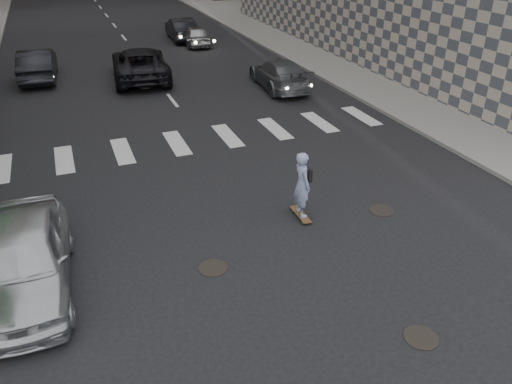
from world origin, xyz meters
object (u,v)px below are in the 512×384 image
(skateboarder, at_px, (302,184))
(silver_sedan, at_px, (24,259))
(traffic_car_b, at_px, (279,74))
(traffic_car_d, at_px, (196,35))
(traffic_car_c, at_px, (140,64))
(traffic_car_e, at_px, (181,29))
(traffic_car_a, at_px, (38,65))

(skateboarder, xyz_separation_m, silver_sedan, (-7.02, -0.54, -0.23))
(traffic_car_b, bearing_deg, traffic_car_d, -79.25)
(silver_sedan, bearing_deg, traffic_car_c, 74.62)
(traffic_car_b, distance_m, traffic_car_c, 7.28)
(silver_sedan, bearing_deg, traffic_car_e, 71.68)
(traffic_car_e, bearing_deg, silver_sedan, 70.99)
(traffic_car_a, bearing_deg, silver_sedan, 92.16)
(traffic_car_a, relative_size, traffic_car_b, 0.99)
(skateboarder, bearing_deg, traffic_car_a, 112.17)
(silver_sedan, relative_size, traffic_car_e, 1.06)
(traffic_car_d, bearing_deg, traffic_car_e, -72.31)
(traffic_car_e, bearing_deg, traffic_car_b, 100.04)
(skateboarder, xyz_separation_m, traffic_car_a, (-6.61, 17.33, -0.25))
(skateboarder, xyz_separation_m, traffic_car_e, (2.67, 24.24, -0.30))
(skateboarder, relative_size, silver_sedan, 0.42)
(traffic_car_a, height_order, traffic_car_e, traffic_car_a)
(traffic_car_a, xyz_separation_m, traffic_car_d, (9.74, 4.91, -0.14))
(traffic_car_c, relative_size, traffic_car_d, 1.53)
(skateboarder, distance_m, traffic_car_e, 24.39)
(traffic_car_a, distance_m, traffic_car_b, 12.48)
(traffic_car_c, bearing_deg, traffic_car_e, -110.74)
(traffic_car_c, bearing_deg, traffic_car_a, -15.14)
(skateboarder, height_order, traffic_car_e, skateboarder)
(traffic_car_b, xyz_separation_m, traffic_car_d, (-1.27, 10.79, -0.05))
(traffic_car_b, height_order, traffic_car_c, traffic_car_c)
(traffic_car_a, height_order, traffic_car_c, traffic_car_c)
(traffic_car_a, relative_size, traffic_car_d, 1.25)
(silver_sedan, height_order, traffic_car_d, silver_sedan)
(silver_sedan, xyz_separation_m, traffic_car_a, (0.41, 17.87, -0.02))
(traffic_car_e, bearing_deg, traffic_car_d, 105.29)
(traffic_car_e, bearing_deg, traffic_car_a, 39.00)
(silver_sedan, bearing_deg, traffic_car_d, 69.03)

